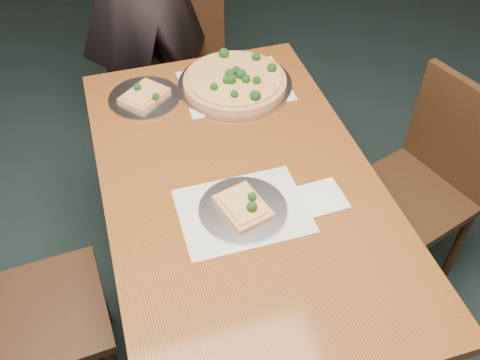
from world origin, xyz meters
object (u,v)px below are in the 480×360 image
object	(u,v)px
pizza_pan	(235,81)
slice_plate_near	(243,208)
chair_far	(182,58)
chair_left	(10,312)
chair_right	(427,178)
slice_plate_far	(144,97)
dining_table	(240,199)

from	to	relation	value
pizza_pan	slice_plate_near	world-z (taller)	pizza_pan
chair_far	chair_left	world-z (taller)	same
chair_right	slice_plate_far	world-z (taller)	chair_right
chair_far	chair_left	xyz separation A→B (m)	(-0.84, -1.26, 0.00)
dining_table	pizza_pan	world-z (taller)	pizza_pan
pizza_pan	slice_plate_near	size ratio (longest dim) A/B	1.63
dining_table	chair_far	world-z (taller)	chair_far
dining_table	chair_left	size ratio (longest dim) A/B	1.65
chair_right	slice_plate_far	size ratio (longest dim) A/B	3.25
chair_left	chair_right	xyz separation A→B (m)	(1.58, 0.15, 0.00)
chair_far	pizza_pan	world-z (taller)	chair_far
slice_plate_near	slice_plate_far	world-z (taller)	slice_plate_near
chair_left	dining_table	bearing A→B (deg)	-84.80
dining_table	chair_right	distance (m)	0.79
chair_far	slice_plate_far	xyz separation A→B (m)	(-0.26, -0.60, 0.25)
chair_left	slice_plate_near	xyz separation A→B (m)	(0.77, 0.00, 0.25)
dining_table	chair_far	bearing A→B (deg)	88.31
slice_plate_far	chair_far	bearing A→B (deg)	66.20
chair_left	chair_far	bearing A→B (deg)	-37.86
slice_plate_near	slice_plate_far	distance (m)	0.69
chair_far	chair_left	bearing A→B (deg)	-104.24
chair_far	slice_plate_far	world-z (taller)	chair_far
chair_far	chair_right	xyz separation A→B (m)	(0.74, -1.11, 0.00)
chair_left	pizza_pan	size ratio (longest dim) A/B	1.99
chair_far	pizza_pan	size ratio (longest dim) A/B	1.99
chair_far	chair_right	world-z (taller)	same
dining_table	chair_far	xyz separation A→B (m)	(0.03, 1.13, -0.14)
dining_table	slice_plate_near	world-z (taller)	slice_plate_near
chair_right	pizza_pan	world-z (taller)	chair_right
chair_left	pizza_pan	xyz separation A→B (m)	(0.94, 0.65, 0.26)
dining_table	chair_right	xyz separation A→B (m)	(0.78, 0.01, -0.14)
chair_left	slice_plate_near	size ratio (longest dim) A/B	3.25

